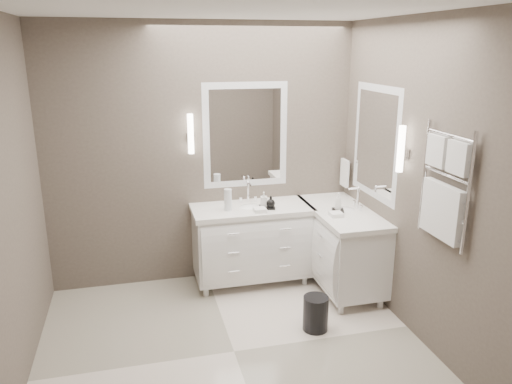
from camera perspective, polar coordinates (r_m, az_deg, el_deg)
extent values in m
cube|color=silver|center=(4.37, -2.53, -17.80)|extent=(3.20, 3.00, 0.01)
cube|color=white|center=(3.63, -3.09, 20.40)|extent=(3.20, 3.00, 0.01)
cube|color=#574E46|center=(5.22, -6.06, 4.11)|extent=(3.20, 0.01, 2.70)
cube|color=#574E46|center=(2.42, 4.40, -10.59)|extent=(3.20, 0.01, 2.70)
cube|color=#574E46|center=(3.82, -27.09, -2.18)|extent=(0.01, 3.00, 2.70)
cube|color=#574E46|center=(4.37, 18.30, 0.97)|extent=(0.01, 3.00, 2.70)
cube|color=white|center=(5.30, -0.49, -5.79)|extent=(1.20, 0.55, 0.70)
cube|color=white|center=(5.17, -0.50, -1.94)|extent=(1.24, 0.59, 0.05)
ellipsoid|color=white|center=(5.18, -0.50, -2.09)|extent=(0.36, 0.28, 0.12)
cylinder|color=white|center=(5.28, -0.92, -0.02)|extent=(0.02, 0.02, 0.22)
cube|color=white|center=(5.28, 9.67, -6.12)|extent=(0.55, 1.20, 0.70)
cube|color=white|center=(5.15, 9.87, -2.26)|extent=(0.59, 1.24, 0.05)
ellipsoid|color=white|center=(5.16, 9.86, -2.42)|extent=(0.36, 0.28, 0.12)
cylinder|color=white|center=(5.18, 11.56, -0.70)|extent=(0.02, 0.02, 0.22)
cube|color=white|center=(5.25, -1.20, 6.49)|extent=(0.90, 0.02, 1.10)
cube|color=white|center=(5.25, -1.20, 6.49)|extent=(0.77, 0.02, 0.96)
cube|color=white|center=(5.00, 13.51, 5.55)|extent=(0.02, 0.90, 1.10)
cube|color=white|center=(5.00, 13.51, 5.55)|extent=(0.02, 0.90, 0.96)
cube|color=white|center=(5.09, -7.46, 6.04)|extent=(0.05, 0.05, 0.10)
cylinder|color=white|center=(5.08, -7.48, 6.60)|extent=(0.06, 0.06, 0.40)
cube|color=white|center=(4.47, 16.17, 4.11)|extent=(0.05, 0.05, 0.10)
cylinder|color=white|center=(4.46, 16.22, 4.74)|extent=(0.06, 0.06, 0.40)
cylinder|color=white|center=(5.53, 10.26, 3.57)|extent=(0.02, 0.22, 0.02)
cube|color=white|center=(5.56, 10.10, 2.16)|extent=(0.03, 0.17, 0.30)
cylinder|color=white|center=(3.79, 23.14, -0.26)|extent=(0.03, 0.03, 0.90)
cylinder|color=white|center=(4.22, 18.73, 1.80)|extent=(0.03, 0.03, 0.90)
cube|color=white|center=(3.85, 22.18, 3.62)|extent=(0.06, 0.22, 0.24)
cube|color=white|center=(4.05, 20.05, 4.44)|extent=(0.06, 0.22, 0.24)
cube|color=white|center=(4.06, 20.46, -2.04)|extent=(0.06, 0.46, 0.42)
cylinder|color=black|center=(4.60, 6.82, -13.60)|extent=(0.28, 0.28, 0.32)
cube|color=black|center=(5.10, 1.28, -1.76)|extent=(0.18, 0.15, 0.02)
cube|color=black|center=(5.06, 9.34, -2.14)|extent=(0.16, 0.18, 0.02)
cylinder|color=silver|center=(5.02, -3.23, -0.89)|extent=(0.09, 0.09, 0.22)
imported|color=white|center=(5.09, 0.90, -0.80)|extent=(0.08, 0.08, 0.15)
imported|color=black|center=(5.06, 1.70, -1.10)|extent=(0.09, 0.09, 0.11)
imported|color=white|center=(5.03, 9.39, -1.07)|extent=(0.08, 0.08, 0.18)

